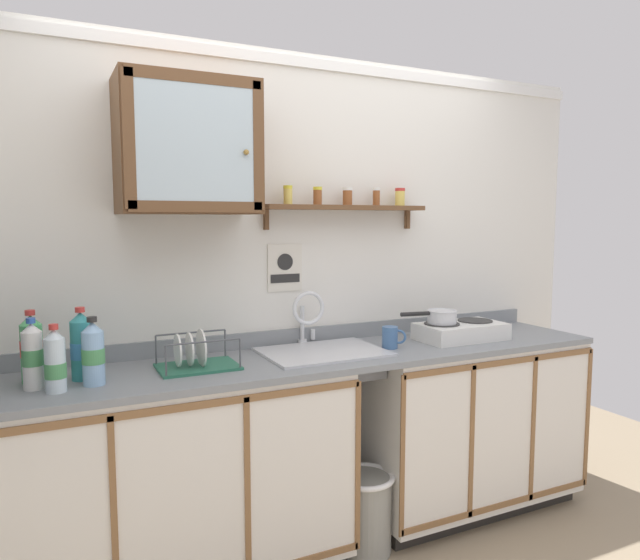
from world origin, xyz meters
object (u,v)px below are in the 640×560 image
at_px(dish_rack, 196,360).
at_px(saucepan, 441,316).
at_px(warning_sign, 285,268).
at_px(hot_plate_stove, 461,331).
at_px(bottle_water_blue_3, 93,354).
at_px(bottle_water_clear_1, 55,363).
at_px(bottle_soda_green_0, 32,349).
at_px(mug, 391,337).
at_px(wall_cabinet, 188,147).
at_px(sink, 321,356).
at_px(trash_bin, 364,511).
at_px(bottle_opaque_white_2, 33,356).
at_px(bottle_detergent_teal_4, 81,347).

bearing_deg(dish_rack, saucepan, 0.16).
bearing_deg(warning_sign, hot_plate_stove, -18.24).
xyz_separation_m(hot_plate_stove, bottle_water_blue_3, (-1.84, -0.06, 0.08)).
bearing_deg(bottle_water_clear_1, bottle_soda_green_0, 113.85).
bearing_deg(mug, bottle_water_clear_1, -176.90).
bearing_deg(dish_rack, warning_sign, 27.56).
xyz_separation_m(wall_cabinet, warning_sign, (0.52, 0.16, -0.56)).
distance_m(sink, bottle_water_blue_3, 1.05).
bearing_deg(mug, trash_bin, -151.19).
distance_m(saucepan, mug, 0.35).
relative_size(bottle_opaque_white_2, dish_rack, 0.81).
distance_m(saucepan, bottle_water_clear_1, 1.86).
bearing_deg(bottle_opaque_white_2, saucepan, 1.25).
xyz_separation_m(bottle_opaque_white_2, trash_bin, (1.39, -0.11, -0.88)).
bearing_deg(warning_sign, bottle_water_blue_3, -159.54).
bearing_deg(saucepan, bottle_opaque_white_2, -178.75).
bearing_deg(mug, bottle_water_blue_3, -178.20).
distance_m(mug, wall_cabinet, 1.32).
bearing_deg(bottle_water_clear_1, dish_rack, 11.75).
bearing_deg(saucepan, warning_sign, 160.55).
bearing_deg(bottle_detergent_teal_4, bottle_water_clear_1, -125.64).
height_order(bottle_water_clear_1, mug, bottle_water_clear_1).
xyz_separation_m(bottle_opaque_white_2, wall_cabinet, (0.64, 0.16, 0.83)).
bearing_deg(saucepan, bottle_soda_green_0, 178.22).
bearing_deg(sink, bottle_opaque_white_2, -176.49).
xyz_separation_m(saucepan, warning_sign, (-0.78, 0.27, 0.26)).
relative_size(sink, dish_rack, 1.70).
bearing_deg(wall_cabinet, mug, -9.00).
distance_m(bottle_water_clear_1, bottle_detergent_teal_4, 0.17).
height_order(sink, dish_rack, sink).
relative_size(bottle_soda_green_0, mug, 2.65).
bearing_deg(bottle_soda_green_0, warning_sign, 10.44).
relative_size(saucepan, bottle_water_clear_1, 1.22).
distance_m(mug, trash_bin, 0.84).
height_order(bottle_detergent_teal_4, mug, bottle_detergent_teal_4).
height_order(bottle_soda_green_0, bottle_opaque_white_2, bottle_soda_green_0).
relative_size(bottle_water_clear_1, warning_sign, 1.07).
bearing_deg(bottle_detergent_teal_4, bottle_water_blue_3, -70.21).
bearing_deg(bottle_water_clear_1, hot_plate_stove, 2.82).
bearing_deg(bottle_water_blue_3, mug, 1.80).
xyz_separation_m(sink, warning_sign, (-0.09, 0.24, 0.41)).
distance_m(hot_plate_stove, saucepan, 0.15).
distance_m(bottle_water_blue_3, warning_sign, 1.05).
bearing_deg(bottle_water_blue_3, trash_bin, -3.51).
bearing_deg(trash_bin, bottle_water_blue_3, 176.49).
height_order(saucepan, bottle_water_blue_3, bottle_water_blue_3).
height_order(bottle_detergent_teal_4, warning_sign, warning_sign).
relative_size(hot_plate_stove, bottle_water_clear_1, 1.82).
bearing_deg(wall_cabinet, trash_bin, -19.70).
distance_m(hot_plate_stove, dish_rack, 1.43).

